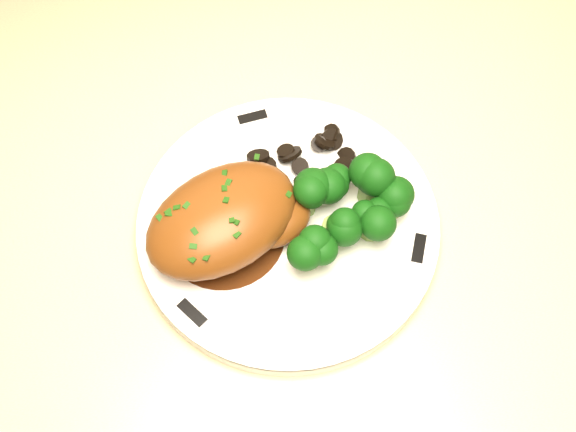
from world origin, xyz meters
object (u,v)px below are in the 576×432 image
object	(u,v)px
counter	(501,282)
plate	(288,226)
chicken_breast	(228,219)
broccoli_florets	(346,207)

from	to	relation	value
counter	plate	distance (m)	0.53
counter	chicken_breast	world-z (taller)	counter
counter	broccoli_florets	xyz separation A→B (m)	(-0.28, -0.04, 0.45)
counter	broccoli_florets	world-z (taller)	counter
counter	broccoli_florets	size ratio (longest dim) A/B	19.15
plate	broccoli_florets	size ratio (longest dim) A/B	2.45
counter	chicken_breast	bearing A→B (deg)	-175.59
plate	broccoli_florets	world-z (taller)	broccoli_florets
plate	broccoli_florets	distance (m)	0.05
counter	plate	xyz separation A→B (m)	(-0.32, -0.03, 0.42)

